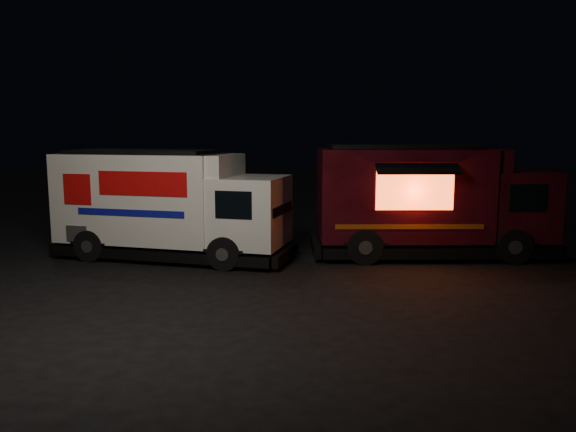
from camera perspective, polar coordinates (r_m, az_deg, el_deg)
The scene contains 3 objects.
ground at distance 12.24m, azimuth -4.25°, elevation -6.54°, with size 80.00×80.00×0.00m, color black.
white_truck at distance 14.45m, azimuth -11.58°, elevation 1.14°, with size 6.04×2.06×2.74m, color silver, non-canonical shape.
red_truck at distance 14.92m, azimuth 14.42°, elevation 1.53°, with size 6.17×2.27×2.87m, color #3D0B14, non-canonical shape.
Camera 1 is at (0.30, -11.83, 3.15)m, focal length 35.00 mm.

